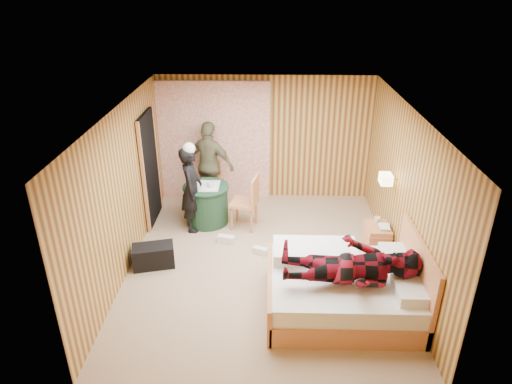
{
  "coord_description": "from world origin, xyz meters",
  "views": [
    {
      "loc": [
        0.06,
        -6.14,
        4.19
      ],
      "look_at": [
        -0.12,
        0.44,
        1.05
      ],
      "focal_mm": 32.0,
      "sensor_mm": 36.0,
      "label": 1
    }
  ],
  "objects_px": {
    "chair_far": "(210,181)",
    "chair_near": "(249,199)",
    "man_on_bed": "(353,257)",
    "wall_lamp": "(386,179)",
    "duffel_bag": "(154,256)",
    "bed": "(344,288)",
    "nightstand": "(377,239)",
    "round_table": "(207,204)",
    "woman_standing": "(192,189)",
    "man_at_table": "(210,165)"
  },
  "relations": [
    {
      "from": "round_table",
      "to": "chair_far",
      "type": "distance_m",
      "value": 0.69
    },
    {
      "from": "man_on_bed",
      "to": "man_at_table",
      "type": "bearing_deg",
      "value": 123.72
    },
    {
      "from": "nightstand",
      "to": "chair_far",
      "type": "relative_size",
      "value": 0.55
    },
    {
      "from": "chair_far",
      "to": "duffel_bag",
      "type": "distance_m",
      "value": 2.25
    },
    {
      "from": "chair_far",
      "to": "man_at_table",
      "type": "height_order",
      "value": "man_at_table"
    },
    {
      "from": "chair_near",
      "to": "bed",
      "type": "bearing_deg",
      "value": 44.67
    },
    {
      "from": "bed",
      "to": "chair_near",
      "type": "distance_m",
      "value": 2.61
    },
    {
      "from": "wall_lamp",
      "to": "duffel_bag",
      "type": "height_order",
      "value": "wall_lamp"
    },
    {
      "from": "wall_lamp",
      "to": "man_at_table",
      "type": "distance_m",
      "value": 3.4
    },
    {
      "from": "round_table",
      "to": "woman_standing",
      "type": "height_order",
      "value": "woman_standing"
    },
    {
      "from": "chair_near",
      "to": "man_on_bed",
      "type": "distance_m",
      "value": 2.83
    },
    {
      "from": "chair_far",
      "to": "nightstand",
      "type": "bearing_deg",
      "value": -31.29
    },
    {
      "from": "chair_far",
      "to": "chair_near",
      "type": "bearing_deg",
      "value": -49.47
    },
    {
      "from": "man_on_bed",
      "to": "woman_standing",
      "type": "bearing_deg",
      "value": 135.78
    },
    {
      "from": "nightstand",
      "to": "chair_far",
      "type": "xyz_separation_m",
      "value": [
        -2.94,
        1.62,
        0.28
      ]
    },
    {
      "from": "bed",
      "to": "woman_standing",
      "type": "bearing_deg",
      "value": 138.39
    },
    {
      "from": "nightstand",
      "to": "man_on_bed",
      "type": "distance_m",
      "value": 1.94
    },
    {
      "from": "duffel_bag",
      "to": "bed",
      "type": "bearing_deg",
      "value": -31.87
    },
    {
      "from": "round_table",
      "to": "man_on_bed",
      "type": "relative_size",
      "value": 0.47
    },
    {
      "from": "chair_far",
      "to": "chair_near",
      "type": "height_order",
      "value": "chair_near"
    },
    {
      "from": "chair_far",
      "to": "man_on_bed",
      "type": "bearing_deg",
      "value": -58.33
    },
    {
      "from": "man_on_bed",
      "to": "nightstand",
      "type": "bearing_deg",
      "value": 66.05
    },
    {
      "from": "chair_far",
      "to": "man_on_bed",
      "type": "height_order",
      "value": "man_on_bed"
    },
    {
      "from": "woman_standing",
      "to": "chair_near",
      "type": "bearing_deg",
      "value": -88.14
    },
    {
      "from": "round_table",
      "to": "duffel_bag",
      "type": "relative_size",
      "value": 1.32
    },
    {
      "from": "man_at_table",
      "to": "chair_near",
      "type": "bearing_deg",
      "value": 154.87
    },
    {
      "from": "nightstand",
      "to": "woman_standing",
      "type": "distance_m",
      "value": 3.27
    },
    {
      "from": "wall_lamp",
      "to": "woman_standing",
      "type": "distance_m",
      "value": 3.3
    },
    {
      "from": "bed",
      "to": "round_table",
      "type": "xyz_separation_m",
      "value": [
        -2.18,
        2.37,
        0.06
      ]
    },
    {
      "from": "wall_lamp",
      "to": "man_on_bed",
      "type": "xyz_separation_m",
      "value": [
        -0.77,
        -1.73,
        -0.32
      ]
    },
    {
      "from": "bed",
      "to": "man_on_bed",
      "type": "distance_m",
      "value": 0.7
    },
    {
      "from": "bed",
      "to": "chair_far",
      "type": "xyz_separation_m",
      "value": [
        -2.18,
        3.04,
        0.22
      ]
    },
    {
      "from": "round_table",
      "to": "man_on_bed",
      "type": "distance_m",
      "value": 3.46
    },
    {
      "from": "nightstand",
      "to": "duffel_bag",
      "type": "height_order",
      "value": "nightstand"
    },
    {
      "from": "chair_far",
      "to": "man_at_table",
      "type": "distance_m",
      "value": 0.32
    },
    {
      "from": "woman_standing",
      "to": "round_table",
      "type": "bearing_deg",
      "value": -43.54
    },
    {
      "from": "man_on_bed",
      "to": "chair_near",
      "type": "bearing_deg",
      "value": 120.39
    },
    {
      "from": "nightstand",
      "to": "woman_standing",
      "type": "bearing_deg",
      "value": 167.27
    },
    {
      "from": "chair_far",
      "to": "round_table",
      "type": "bearing_deg",
      "value": -92.08
    },
    {
      "from": "duffel_bag",
      "to": "man_on_bed",
      "type": "bearing_deg",
      "value": -35.74
    },
    {
      "from": "duffel_bag",
      "to": "man_at_table",
      "type": "relative_size",
      "value": 0.37
    },
    {
      "from": "duffel_bag",
      "to": "nightstand",
      "type": "bearing_deg",
      "value": -6.12
    },
    {
      "from": "wall_lamp",
      "to": "bed",
      "type": "bearing_deg",
      "value": -118.09
    },
    {
      "from": "chair_far",
      "to": "man_at_table",
      "type": "xyz_separation_m",
      "value": [
        0.0,
        0.04,
        0.32
      ]
    },
    {
      "from": "round_table",
      "to": "man_on_bed",
      "type": "height_order",
      "value": "man_on_bed"
    },
    {
      "from": "man_on_bed",
      "to": "bed",
      "type": "bearing_deg",
      "value": 96.5
    },
    {
      "from": "chair_far",
      "to": "man_on_bed",
      "type": "relative_size",
      "value": 0.53
    },
    {
      "from": "round_table",
      "to": "man_at_table",
      "type": "height_order",
      "value": "man_at_table"
    },
    {
      "from": "chair_near",
      "to": "woman_standing",
      "type": "xyz_separation_m",
      "value": [
        -1.0,
        -0.06,
        0.2
      ]
    },
    {
      "from": "chair_far",
      "to": "man_on_bed",
      "type": "distance_m",
      "value": 3.97
    }
  ]
}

